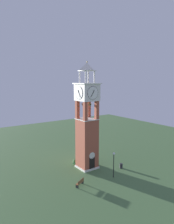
{
  "coord_description": "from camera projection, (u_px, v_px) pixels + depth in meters",
  "views": [
    {
      "loc": [
        -19.69,
        -27.72,
        14.76
      ],
      "look_at": [
        0.0,
        0.0,
        9.54
      ],
      "focal_mm": 33.9,
      "sensor_mm": 36.0,
      "label": 1
    }
  ],
  "objects": [
    {
      "name": "shrub_near_entry",
      "position": [
        80.0,
        159.0,
        38.74
      ],
      "size": [
        0.8,
        0.8,
        0.67
      ],
      "primitive_type": "ellipsoid",
      "color": "#336638",
      "rests_on": "ground"
    },
    {
      "name": "park_bench",
      "position": [
        80.0,
        183.0,
        29.61
      ],
      "size": [
        1.63,
        1.1,
        0.95
      ],
      "color": "brown",
      "rests_on": "ground"
    },
    {
      "name": "shrub_left_of_tower",
      "position": [
        82.0,
        159.0,
        38.49
      ],
      "size": [
        1.24,
        1.24,
        0.91
      ],
      "primitive_type": "ellipsoid",
      "color": "#336638",
      "rests_on": "ground"
    },
    {
      "name": "trash_bin",
      "position": [
        121.0,
        166.0,
        35.55
      ],
      "size": [
        0.52,
        0.52,
        0.8
      ],
      "primitive_type": "cylinder",
      "color": "#2D2D33",
      "rests_on": "ground"
    },
    {
      "name": "shrub_behind_bench",
      "position": [
        75.0,
        162.0,
        36.95
      ],
      "size": [
        0.7,
        0.7,
        0.99
      ],
      "primitive_type": "ellipsoid",
      "color": "#336638",
      "rests_on": "ground"
    },
    {
      "name": "clock_tower",
      "position": [
        87.0,
        125.0,
        34.74
      ],
      "size": [
        3.42,
        3.42,
        17.65
      ],
      "color": "#9E4C38",
      "rests_on": "ground"
    },
    {
      "name": "ground",
      "position": [
        87.0,
        167.0,
        35.85
      ],
      "size": [
        80.0,
        80.0,
        0.0
      ],
      "primitive_type": "plane",
      "color": "#476B3D"
    },
    {
      "name": "lamp_post",
      "position": [
        114.0,
        160.0,
        31.86
      ],
      "size": [
        0.36,
        0.36,
        3.95
      ],
      "color": "black",
      "rests_on": "ground"
    }
  ]
}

